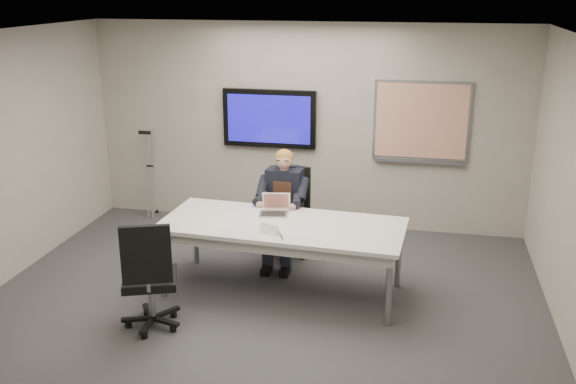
% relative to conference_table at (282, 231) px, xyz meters
% --- Properties ---
extents(floor, '(6.00, 6.00, 0.02)m').
position_rel_conference_table_xyz_m(floor, '(-0.15, -0.81, -0.71)').
color(floor, '#343437').
rests_on(floor, ground).
extents(ceiling, '(6.00, 6.00, 0.02)m').
position_rel_conference_table_xyz_m(ceiling, '(-0.15, -0.81, 2.09)').
color(ceiling, silver).
rests_on(ceiling, wall_back).
extents(wall_back, '(6.00, 0.02, 2.80)m').
position_rel_conference_table_xyz_m(wall_back, '(-0.15, 2.19, 0.69)').
color(wall_back, '#9B978C').
rests_on(wall_back, ground).
extents(wall_front, '(6.00, 0.02, 2.80)m').
position_rel_conference_table_xyz_m(wall_front, '(-0.15, -3.81, 0.69)').
color(wall_front, '#9B978C').
rests_on(wall_front, ground).
extents(conference_table, '(2.68, 1.24, 0.81)m').
position_rel_conference_table_xyz_m(conference_table, '(0.00, 0.00, 0.00)').
color(conference_table, white).
rests_on(conference_table, ground).
extents(tv_display, '(1.30, 0.09, 0.80)m').
position_rel_conference_table_xyz_m(tv_display, '(-0.65, 2.14, 0.79)').
color(tv_display, black).
rests_on(tv_display, wall_back).
extents(whiteboard, '(1.25, 0.08, 1.10)m').
position_rel_conference_table_xyz_m(whiteboard, '(1.40, 2.16, 0.82)').
color(whiteboard, '#92959A').
rests_on(whiteboard, wall_back).
extents(office_chair_far, '(0.65, 0.65, 1.12)m').
position_rel_conference_table_xyz_m(office_chair_far, '(-0.16, 1.01, -0.36)').
color(office_chair_far, black).
rests_on(office_chair_far, ground).
extents(office_chair_near, '(0.71, 0.71, 1.16)m').
position_rel_conference_table_xyz_m(office_chair_near, '(-1.08, -1.06, -0.35)').
color(office_chair_near, black).
rests_on(office_chair_near, ground).
extents(seated_person, '(0.45, 0.77, 1.39)m').
position_rel_conference_table_xyz_m(seated_person, '(-0.17, 0.74, -0.15)').
color(seated_person, '#202536').
rests_on(seated_person, office_chair_far).
extents(crutch, '(0.28, 0.59, 1.38)m').
position_rel_conference_table_xyz_m(crutch, '(-2.39, 1.99, -0.04)').
color(crutch, '#B1B4BA').
rests_on(crutch, ground).
extents(laptop, '(0.35, 0.34, 0.22)m').
position_rel_conference_table_xyz_m(laptop, '(-0.15, 0.29, 0.15)').
color(laptop, silver).
rests_on(laptop, conference_table).
extents(name_tent, '(0.24, 0.16, 0.09)m').
position_rel_conference_table_xyz_m(name_tent, '(-0.07, -0.31, 0.14)').
color(name_tent, white).
rests_on(name_tent, conference_table).
extents(pen, '(0.06, 0.15, 0.01)m').
position_rel_conference_table_xyz_m(pen, '(0.08, -0.39, 0.10)').
color(pen, black).
rests_on(pen, conference_table).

